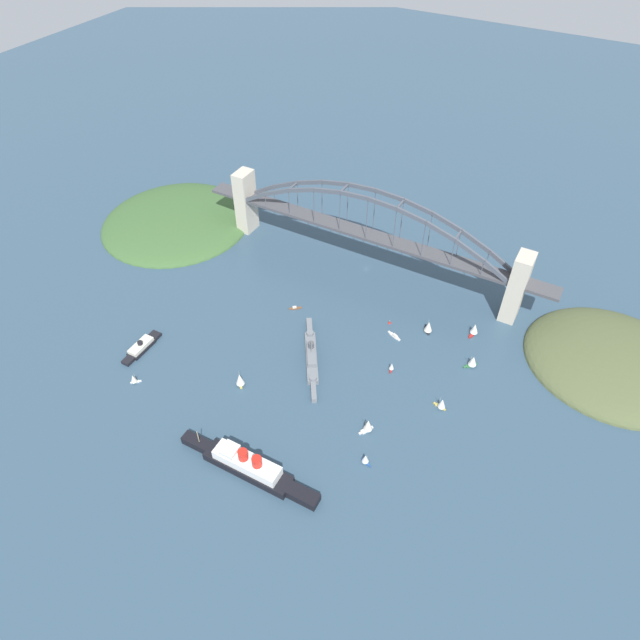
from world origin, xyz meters
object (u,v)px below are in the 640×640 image
harbor_ferry_steamer (142,347)px  small_boat_10 (394,336)px  small_boat_6 (365,459)px  small_boat_0 (240,379)px  small_boat_2 (428,326)px  small_boat_8 (391,366)px  naval_cruiser (311,356)px  channel_marker_buoy (390,322)px  small_boat_3 (368,425)px  small_boat_9 (473,361)px  seaplane_taxiing_near_bridge (384,239)px  harbor_arch_bridge (369,237)px  small_boat_4 (295,308)px  small_boat_1 (474,329)px  small_boat_7 (442,403)px  ocean_liner (248,466)px  seaplane_second_in_formation (319,220)px  small_boat_5 (134,379)px

harbor_ferry_steamer → small_boat_10: 182.41m
small_boat_6 → small_boat_0: bearing=-7.5°
harbor_ferry_steamer → small_boat_2: small_boat_2 is taller
small_boat_8 → harbor_ferry_steamer: bearing=22.6°
naval_cruiser → channel_marker_buoy: naval_cruiser is taller
small_boat_2 → small_boat_10: size_ratio=0.95×
small_boat_2 → small_boat_10: 26.14m
small_boat_0 → small_boat_3: small_boat_0 is taller
small_boat_3 → small_boat_9: small_boat_3 is taller
seaplane_taxiing_near_bridge → small_boat_3: size_ratio=0.90×
harbor_arch_bridge → channel_marker_buoy: bearing=130.4°
small_boat_2 → small_boat_4: size_ratio=1.29×
small_boat_4 → small_boat_10: 79.50m
small_boat_3 → small_boat_9: 92.90m
naval_cruiser → small_boat_1: naval_cruiser is taller
harbor_ferry_steamer → small_boat_1: (-202.99, -129.90, 2.58)m
small_boat_2 → small_boat_10: small_boat_2 is taller
small_boat_4 → small_boat_7: bearing=164.9°
ocean_liner → small_boat_10: ocean_liner is taller
seaplane_second_in_formation → small_boat_4: 119.31m
small_boat_1 → small_boat_6: bearing=80.4°
small_boat_10 → channel_marker_buoy: size_ratio=4.19×
seaplane_taxiing_near_bridge → small_boat_9: bearing=137.5°
channel_marker_buoy → small_boat_9: bearing=170.6°
harbor_arch_bridge → small_boat_6: harbor_arch_bridge is taller
seaplane_taxiing_near_bridge → small_boat_8: bearing=116.2°
small_boat_1 → small_boat_2: bearing=24.8°
ocean_liner → seaplane_taxiing_near_bridge: bearing=-84.3°
seaplane_taxiing_near_bridge → small_boat_4: bearing=78.4°
small_boat_2 → small_boat_6: bearing=93.4°
small_boat_3 → small_boat_9: bearing=-115.8°
small_boat_6 → naval_cruiser: bearing=-39.3°
small_boat_7 → small_boat_2: bearing=-62.0°
naval_cruiser → small_boat_4: bearing=-46.8°
ocean_liner → channel_marker_buoy: bearing=-98.2°
seaplane_second_in_formation → small_boat_6: small_boat_6 is taller
harbor_arch_bridge → harbor_ferry_steamer: size_ratio=8.44×
small_boat_1 → small_boat_2: 33.39m
small_boat_1 → channel_marker_buoy: (58.38, 19.83, -3.80)m
small_boat_7 → small_boat_10: size_ratio=0.86×
small_boat_7 → channel_marker_buoy: small_boat_7 is taller
harbor_arch_bridge → small_boat_8: harbor_arch_bridge is taller
harbor_ferry_steamer → small_boat_9: 233.72m
small_boat_5 → harbor_ferry_steamer: bearing=-57.1°
small_boat_7 → channel_marker_buoy: bearing=-42.5°
small_boat_3 → small_boat_10: (17.97, -83.49, -4.45)m
seaplane_taxiing_near_bridge → small_boat_2: bearing=130.5°
small_boat_1 → small_boat_4: size_ratio=1.24×
seaplane_second_in_formation → small_boat_4: seaplane_second_in_formation is taller
harbor_arch_bridge → small_boat_0: 157.45m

